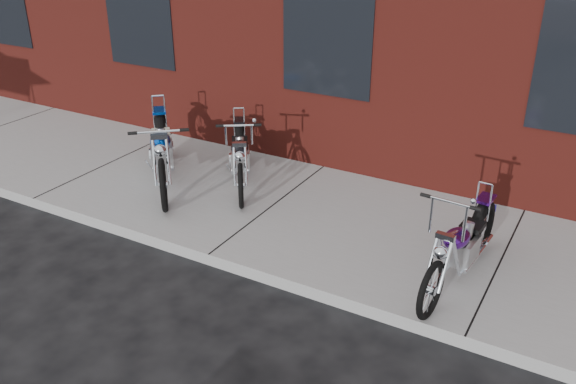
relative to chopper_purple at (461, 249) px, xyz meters
The scene contains 5 objects.
ground 2.87m from the chopper_purple, 160.76° to the right, with size 120.00×120.00×0.00m, color #252426.
sidewalk 2.76m from the chopper_purple, 167.87° to the left, with size 22.00×3.00×0.15m, color #9D9D9D.
chopper_purple is the anchor object (origin of this frame).
chopper_blue 4.47m from the chopper_purple, behind, with size 1.72×1.97×1.09m.
chopper_third 3.59m from the chopper_purple, 164.38° to the left, with size 1.28×1.83×1.09m.
Camera 1 is at (3.82, -4.83, 3.88)m, focal length 38.00 mm.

